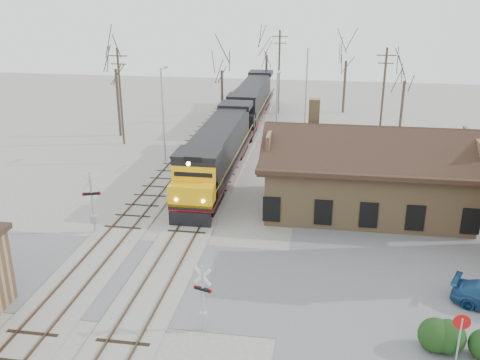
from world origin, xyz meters
name	(u,v)px	position (x,y,z in m)	size (l,w,h in m)	color
ground	(161,279)	(0.00, 0.00, 0.00)	(140.00, 140.00, 0.00)	#AAA499
road	(161,279)	(0.00, 0.00, 0.01)	(60.00, 9.00, 0.03)	#5C5C61
parking_lot	(476,268)	(18.00, 4.00, 0.02)	(22.00, 26.00, 0.03)	#5C5C61
track_main	(214,186)	(0.00, 15.00, 0.07)	(3.40, 90.00, 0.24)	#AAA499
track_siding	(161,183)	(-4.50, 15.00, 0.07)	(3.40, 90.00, 0.24)	#AAA499
depot	(366,179)	(11.99, 12.00, 2.41)	(15.20, 9.31, 7.90)	#97754E
locomotive_lead	(217,152)	(0.00, 16.85, 2.46)	(3.15, 21.12, 4.69)	black
locomotive_trailing	(251,101)	(0.00, 38.24, 2.46)	(3.15, 21.12, 4.44)	black
crossbuck_near	(203,300)	(3.48, -4.35, 1.69)	(0.98, 0.38, 3.53)	#A5A8AD
crossbuck_far	(93,205)	(-6.15, 5.21, 2.01)	(1.19, 0.47, 4.32)	#A5A8AD
do_not_enter_sign	(461,330)	(14.95, -5.00, 1.72)	(0.75, 0.09, 2.52)	#A5A8AD
hedge_a	(435,335)	(14.17, -4.16, 0.79)	(1.57, 1.57, 1.57)	black
hedge_b	(448,337)	(14.72, -4.18, 0.78)	(1.57, 1.57, 1.57)	black
streetlight_a	(163,110)	(-5.84, 20.96, 4.94)	(0.25, 2.04, 8.80)	#A5A8AD
streetlight_b	(277,116)	(4.64, 20.69, 4.87)	(0.25, 2.04, 8.67)	#A5A8AD
streetlight_c	(306,86)	(6.70, 34.50, 5.19)	(0.25, 2.04, 9.31)	#A5A8AD
utility_pole_a	(121,95)	(-11.90, 26.17, 5.18)	(2.00, 0.24, 9.92)	#382D23
utility_pole_b	(279,71)	(2.90, 42.87, 5.51)	(2.00, 0.24, 10.57)	#382D23
utility_pole_c	(383,92)	(14.85, 32.19, 5.10)	(2.00, 0.24, 9.75)	#382D23
tree_a	(115,57)	(-13.47, 29.31, 8.54)	(4.89, 4.89, 11.99)	#382D23
tree_b	(222,62)	(-3.47, 37.41, 7.25)	(4.16, 4.16, 10.19)	#382D23
tree_c	(267,47)	(0.58, 49.45, 7.80)	(4.47, 4.47, 10.95)	#382D23
tree_d	(347,52)	(11.28, 44.94, 7.78)	(4.46, 4.46, 10.93)	#382D23
tree_e	(405,73)	(17.74, 37.91, 6.34)	(3.64, 3.64, 8.92)	#382D23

